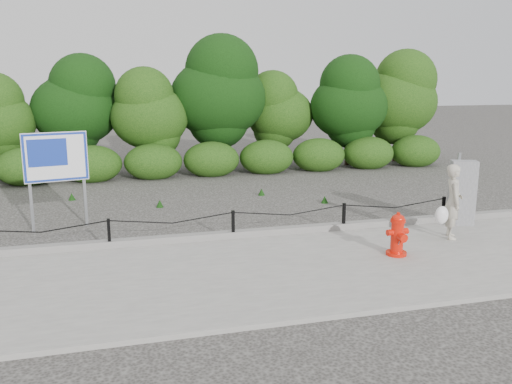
{
  "coord_description": "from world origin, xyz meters",
  "views": [
    {
      "loc": [
        -2.39,
        -10.62,
        3.41
      ],
      "look_at": [
        0.55,
        0.2,
        1.0
      ],
      "focal_mm": 38.0,
      "sensor_mm": 36.0,
      "label": 1
    }
  ],
  "objects_px": {
    "utility_cabinet": "(462,193)",
    "pedestrian": "(452,202)",
    "advertising_sign": "(56,161)",
    "fire_hydrant": "(397,235)"
  },
  "relations": [
    {
      "from": "pedestrian",
      "to": "utility_cabinet",
      "type": "relative_size",
      "value": 0.96
    },
    {
      "from": "fire_hydrant",
      "to": "advertising_sign",
      "type": "bearing_deg",
      "value": 145.42
    },
    {
      "from": "pedestrian",
      "to": "advertising_sign",
      "type": "distance_m",
      "value": 8.6
    },
    {
      "from": "advertising_sign",
      "to": "utility_cabinet",
      "type": "bearing_deg",
      "value": -25.55
    },
    {
      "from": "pedestrian",
      "to": "utility_cabinet",
      "type": "bearing_deg",
      "value": -20.1
    },
    {
      "from": "fire_hydrant",
      "to": "pedestrian",
      "type": "xyz_separation_m",
      "value": [
        1.64,
        0.7,
        0.37
      ]
    },
    {
      "from": "advertising_sign",
      "to": "fire_hydrant",
      "type": "bearing_deg",
      "value": -42.56
    },
    {
      "from": "utility_cabinet",
      "to": "pedestrian",
      "type": "bearing_deg",
      "value": -113.36
    },
    {
      "from": "fire_hydrant",
      "to": "utility_cabinet",
      "type": "height_order",
      "value": "utility_cabinet"
    },
    {
      "from": "fire_hydrant",
      "to": "advertising_sign",
      "type": "distance_m",
      "value": 7.49
    }
  ]
}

